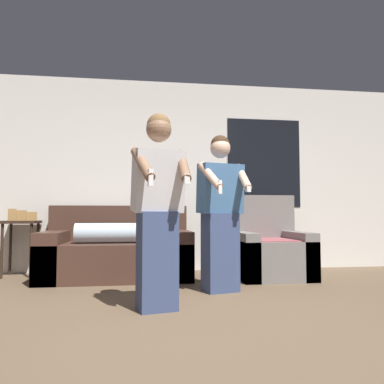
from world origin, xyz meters
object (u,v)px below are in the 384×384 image
Objects in this scene: couch at (118,252)px; person_left at (158,209)px; side_table at (21,231)px; person_right at (220,212)px; armchair at (269,250)px.

couch is 1.80m from person_left.
couch is 1.30m from side_table.
side_table is 2.68m from person_right.
couch reaches higher than side_table.
person_right is at bearing 44.75° from person_left.
armchair reaches higher than couch.
armchair is 2.16m from person_left.
side_table is at bearing 151.30° from person_right.
armchair is at bearing 45.69° from person_right.
person_right reaches higher than side_table.
armchair is at bearing -8.36° from side_table.
armchair reaches higher than side_table.
person_right is at bearing -28.70° from side_table.
couch is 2.09× the size of side_table.
person_left is (0.42, -1.68, 0.52)m from couch.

